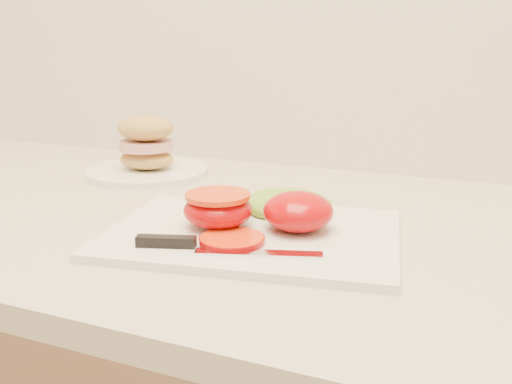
% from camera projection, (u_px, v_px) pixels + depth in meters
% --- Properties ---
extents(cutting_board, '(0.38, 0.30, 0.01)m').
position_uv_depth(cutting_board, '(253.00, 234.00, 0.68)').
color(cutting_board, silver).
rests_on(cutting_board, counter).
extents(tomato_half_dome, '(0.08, 0.08, 0.05)m').
position_uv_depth(tomato_half_dome, '(298.00, 211.00, 0.68)').
color(tomato_half_dome, '#B70907').
rests_on(tomato_half_dome, cutting_board).
extents(tomato_half_cut, '(0.08, 0.08, 0.04)m').
position_uv_depth(tomato_half_cut, '(218.00, 209.00, 0.69)').
color(tomato_half_cut, '#B70907').
rests_on(tomato_half_cut, cutting_board).
extents(tomato_slice_0, '(0.07, 0.07, 0.01)m').
position_uv_depth(tomato_slice_0, '(232.00, 240.00, 0.64)').
color(tomato_slice_0, '#FF440D').
rests_on(tomato_slice_0, cutting_board).
extents(lettuce_leaf_0, '(0.13, 0.11, 0.03)m').
position_uv_depth(lettuce_leaf_0, '(288.00, 204.00, 0.74)').
color(lettuce_leaf_0, '#88C233').
rests_on(lettuce_leaf_0, cutting_board).
extents(knife, '(0.20, 0.06, 0.01)m').
position_uv_depth(knife, '(202.00, 246.00, 0.62)').
color(knife, silver).
rests_on(knife, cutting_board).
extents(sandwich_plate, '(0.21, 0.21, 0.11)m').
position_uv_depth(sandwich_plate, '(147.00, 154.00, 0.99)').
color(sandwich_plate, white).
rests_on(sandwich_plate, counter).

